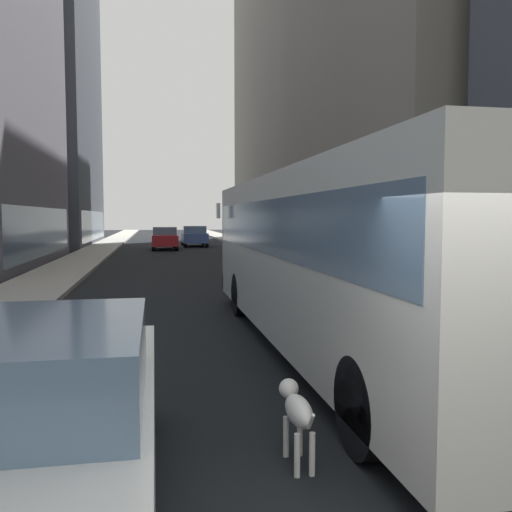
# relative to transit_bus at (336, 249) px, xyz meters

# --- Properties ---
(ground_plane) EXTENTS (120.00, 120.00, 0.00)m
(ground_plane) POSITION_rel_transit_bus_xyz_m (-1.20, 28.93, -1.78)
(ground_plane) COLOR black
(sidewalk_left) EXTENTS (2.40, 110.00, 0.15)m
(sidewalk_left) POSITION_rel_transit_bus_xyz_m (-6.90, 28.93, -1.70)
(sidewalk_left) COLOR #ADA89E
(sidewalk_left) RESTS_ON ground
(sidewalk_right) EXTENTS (2.40, 110.00, 0.15)m
(sidewalk_right) POSITION_rel_transit_bus_xyz_m (4.50, 28.93, -1.70)
(sidewalk_right) COLOR #9E9991
(sidewalk_right) RESTS_ON ground
(building_left_far) EXTENTS (10.00, 18.29, 29.71)m
(building_left_far) POSITION_rel_transit_bus_xyz_m (-13.10, 38.30, 13.07)
(building_left_far) COLOR #4C515B
(building_left_far) RESTS_ON ground
(building_right_far) EXTENTS (9.64, 23.31, 34.50)m
(building_right_far) POSITION_rel_transit_bus_xyz_m (10.70, 39.97, 15.47)
(building_right_far) COLOR gray
(building_right_far) RESTS_ON ground
(transit_bus) EXTENTS (2.78, 11.53, 3.05)m
(transit_bus) POSITION_rel_transit_bus_xyz_m (0.00, 0.00, 0.00)
(transit_bus) COLOR silver
(transit_bus) RESTS_ON ground
(car_blue_hatchback) EXTENTS (1.89, 4.30, 1.62)m
(car_blue_hatchback) POSITION_rel_transit_bus_xyz_m (0.00, 33.93, -0.95)
(car_blue_hatchback) COLOR #4C6BB7
(car_blue_hatchback) RESTS_ON ground
(car_red_coupe) EXTENTS (1.77, 4.65, 1.62)m
(car_red_coupe) POSITION_rel_transit_bus_xyz_m (-2.40, 29.99, -0.95)
(car_red_coupe) COLOR red
(car_red_coupe) RESTS_ON ground
(car_white_van) EXTENTS (1.74, 4.56, 1.62)m
(car_white_van) POSITION_rel_transit_bus_xyz_m (-4.00, -4.95, -0.95)
(car_white_van) COLOR silver
(car_white_van) RESTS_ON ground
(dalmatian_dog) EXTENTS (0.22, 0.96, 0.72)m
(dalmatian_dog) POSITION_rel_transit_bus_xyz_m (-1.81, -4.15, -1.26)
(dalmatian_dog) COLOR white
(dalmatian_dog) RESTS_ON ground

